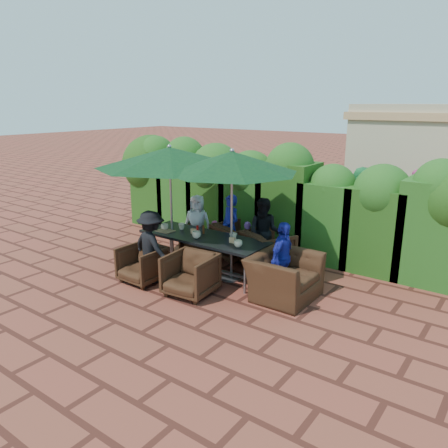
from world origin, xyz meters
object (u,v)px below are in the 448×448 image
Objects in this scene: dining_table at (203,240)px; umbrella_left at (170,157)px; chair_far_right at (268,249)px; chair_far_mid at (236,239)px; chair_end_right at (284,269)px; umbrella_right at (232,162)px; chair_far_left at (200,238)px; chair_near_left at (142,262)px; chair_near_right at (190,273)px.

dining_table is 0.90× the size of umbrella_left.
chair_far_right is (0.94, 0.89, -0.24)m from dining_table.
chair_end_right reaches higher than chair_far_mid.
umbrella_right is at bearing 4.30° from umbrella_left.
dining_table is 1.83m from chair_end_right.
chair_far_left is 0.84m from chair_far_mid.
umbrella_left is 2.50× the size of chair_end_right.
chair_far_right reaches higher than chair_far_left.
umbrella_left is 3.85× the size of chair_near_left.
umbrella_left is 2.38m from chair_near_right.
dining_table is at bearing 123.18° from chair_far_left.
umbrella_right is at bearing 6.85° from dining_table.
umbrella_right reaches higher than chair_near_left.
chair_near_right is at bearing 100.32° from chair_far_right.
chair_far_left is at bearing 132.52° from dining_table.
dining_table is at bearing 87.49° from chair_end_right.
umbrella_left is 3.42× the size of chair_far_mid.
chair_far_right reaches higher than chair_near_left.
umbrella_right is 2.90× the size of chair_far_mid.
chair_far_mid is 1.05× the size of chair_near_right.
chair_far_left is 0.61× the size of chair_end_right.
dining_table is at bearing 59.37° from chair_near_left.
chair_near_right is (0.46, -0.94, -0.27)m from dining_table.
chair_near_left is at bearing 84.66° from chair_far_left.
dining_table is 3.47× the size of chair_near_left.
chair_far_mid is at bearing 120.46° from umbrella_right.
dining_table is at bearing -173.15° from umbrella_right.
chair_far_mid is 0.90m from chair_far_right.
chair_end_right reaches higher than chair_near_left.
chair_far_left is at bearing 118.82° from chair_near_right.
dining_table is 1.08m from chair_near_right.
chair_end_right is at bearing -2.41° from dining_table.
chair_far_right is 1.15× the size of chair_near_left.
chair_end_right is (2.58, -0.91, 0.15)m from chair_far_left.
chair_far_left is at bearing 70.50° from chair_end_right.
chair_far_right reaches higher than chair_far_mid.
umbrella_right is 2.11m from chair_far_mid.
chair_near_left is (-1.25, -1.10, -1.84)m from umbrella_right.
chair_far_right is at bearing 51.80° from chair_near_left.
umbrella_right reaches higher than dining_table.
umbrella_right is 2.08m from chair_near_right.
umbrella_left is at bearing 70.65° from chair_far_mid.
chair_far_mid is (0.84, 1.07, -1.79)m from umbrella_left.
chair_near_left is at bearing 90.41° from chair_far_mid.
chair_end_right is at bearing 22.24° from chair_near_left.
umbrella_left is at bearing 138.20° from chair_near_right.
chair_near_left is at bearing -138.67° from umbrella_right.
umbrella_right is at bearing 82.76° from chair_end_right.
umbrella_left and umbrella_right have the same top height.
dining_table is 1.07m from chair_far_mid.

